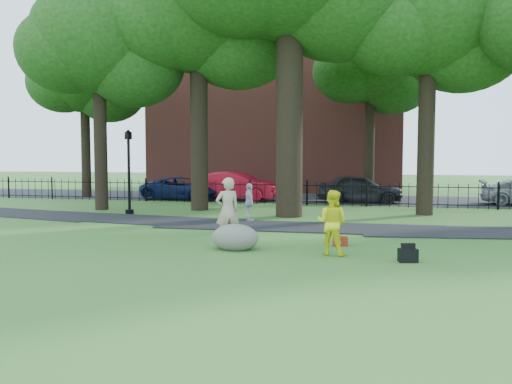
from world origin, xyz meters
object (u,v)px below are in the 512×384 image
(woman, at_px, (228,211))
(red_sedan, at_px, (236,186))
(boulder, at_px, (235,236))
(man, at_px, (332,223))
(lamppost, at_px, (129,173))

(woman, height_order, red_sedan, woman)
(woman, relative_size, boulder, 1.49)
(boulder, xyz_separation_m, red_sedan, (-4.23, 14.47, 0.45))
(man, distance_m, lamppost, 11.75)
(woman, relative_size, red_sedan, 0.38)
(lamppost, bearing_deg, man, -15.46)
(lamppost, bearing_deg, woman, -22.55)
(man, bearing_deg, lamppost, -21.71)
(woman, xyz_separation_m, red_sedan, (-3.78, 13.71, -0.13))
(woman, relative_size, lamppost, 0.52)
(woman, bearing_deg, red_sedan, -107.51)
(man, distance_m, red_sedan, 16.11)
(boulder, xyz_separation_m, lamppost, (-6.82, 6.87, 1.42))
(woman, bearing_deg, man, 130.56)
(woman, height_order, boulder, woman)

